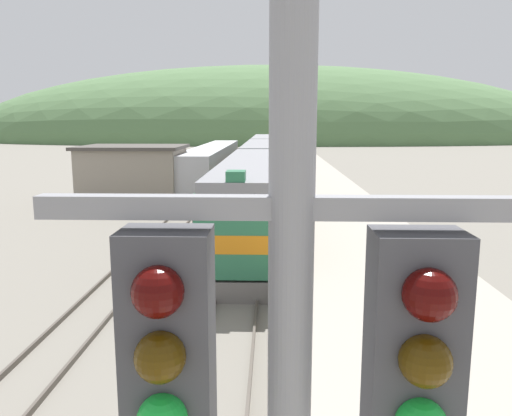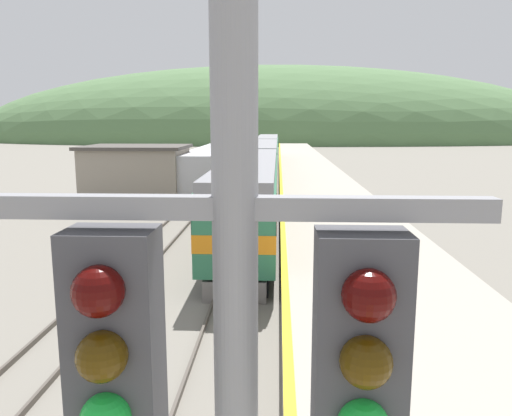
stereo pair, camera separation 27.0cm
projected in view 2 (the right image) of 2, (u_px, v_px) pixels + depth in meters
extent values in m
cube|color=#4C443D|center=(263.00, 165.00, 70.87)|extent=(0.08, 180.00, 0.16)
cube|color=#4C443D|center=(273.00, 165.00, 70.81)|extent=(0.08, 180.00, 0.16)
cube|color=#4C443D|center=(230.00, 165.00, 71.08)|extent=(0.08, 180.00, 0.16)
cube|color=#4C443D|center=(240.00, 165.00, 71.01)|extent=(0.08, 180.00, 0.16)
cube|color=#9E9689|center=(312.00, 178.00, 50.87)|extent=(6.72, 140.00, 0.97)
cube|color=yellow|center=(281.00, 173.00, 50.93)|extent=(0.24, 140.00, 0.01)
ellipsoid|color=#517547|center=(274.00, 140.00, 167.73)|extent=(203.40, 91.53, 48.18)
cube|color=gray|center=(137.00, 176.00, 37.93)|extent=(7.14, 5.66, 4.17)
cube|color=#47423D|center=(136.00, 147.00, 37.56)|extent=(7.64, 6.16, 0.24)
cube|color=black|center=(251.00, 229.00, 27.19)|extent=(2.34, 19.26, 0.85)
cube|color=#286B47|center=(250.00, 194.00, 26.87)|extent=(2.85, 20.49, 2.95)
cube|color=orange|center=(250.00, 199.00, 26.91)|extent=(2.88, 20.51, 0.65)
cube|color=black|center=(250.00, 182.00, 26.75)|extent=(2.88, 19.26, 0.89)
cube|color=slate|center=(250.00, 163.00, 26.58)|extent=(2.68, 20.49, 0.40)
cube|color=black|center=(236.00, 213.00, 17.78)|extent=(2.89, 2.20, 1.18)
cube|color=#286B47|center=(234.00, 176.00, 16.87)|extent=(0.64, 0.80, 0.36)
cube|color=slate|center=(234.00, 291.00, 17.31)|extent=(2.23, 0.40, 0.77)
cube|color=black|center=(263.00, 182.00, 48.13)|extent=(2.34, 19.04, 0.85)
cube|color=#286B47|center=(263.00, 162.00, 47.80)|extent=(2.85, 20.25, 2.95)
cube|color=orange|center=(263.00, 165.00, 47.84)|extent=(2.88, 20.27, 0.65)
cube|color=black|center=(263.00, 156.00, 47.69)|extent=(2.88, 19.04, 0.89)
cube|color=slate|center=(263.00, 145.00, 47.51)|extent=(2.68, 20.25, 0.40)
cube|color=black|center=(268.00, 164.00, 68.95)|extent=(2.34, 19.04, 0.85)
cube|color=#286B47|center=(268.00, 150.00, 68.62)|extent=(2.85, 20.25, 2.95)
cube|color=orange|center=(268.00, 152.00, 68.66)|extent=(2.88, 20.27, 0.65)
cube|color=black|center=(268.00, 145.00, 68.51)|extent=(2.88, 19.04, 0.89)
cube|color=slate|center=(268.00, 138.00, 68.33)|extent=(2.68, 20.25, 0.40)
cube|color=black|center=(217.00, 180.00, 50.06)|extent=(2.46, 28.29, 0.80)
cube|color=#BCBCC1|center=(217.00, 161.00, 49.74)|extent=(2.90, 29.47, 2.99)
cube|color=gray|center=(235.00, 208.00, 2.13)|extent=(2.20, 0.10, 0.10)
cube|color=#424247|center=(115.00, 339.00, 2.26)|extent=(0.40, 0.28, 1.02)
sphere|color=#3C0504|center=(98.00, 291.00, 2.04)|extent=(0.22, 0.22, 0.22)
sphere|color=#412C05|center=(102.00, 356.00, 2.09)|extent=(0.22, 0.22, 0.22)
cube|color=#424247|center=(359.00, 343.00, 2.21)|extent=(0.40, 0.28, 1.02)
sphere|color=#3C0504|center=(369.00, 295.00, 2.00)|extent=(0.22, 0.22, 0.22)
sphere|color=#412C05|center=(366.00, 362.00, 2.04)|extent=(0.22, 0.22, 0.22)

